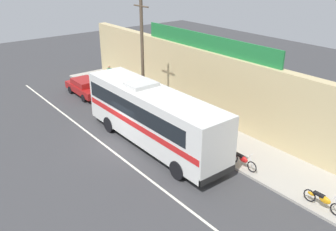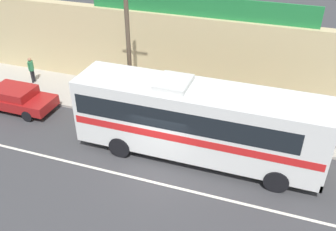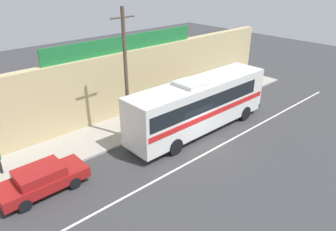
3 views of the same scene
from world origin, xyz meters
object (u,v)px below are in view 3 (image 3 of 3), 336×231
object	(u,v)px
intercity_bus	(199,103)
utility_pole	(126,75)
motorcycle_red	(252,83)
motorcycle_orange	(221,95)
parked_car	(42,179)

from	to	relation	value
intercity_bus	utility_pole	size ratio (longest dim) A/B	1.35
motorcycle_red	motorcycle_orange	bearing A→B (deg)	-178.30
utility_pole	intercity_bus	bearing A→B (deg)	-28.61
intercity_bus	utility_pole	xyz separation A→B (m)	(-4.14, 2.26, 2.31)
utility_pole	motorcycle_red	size ratio (longest dim) A/B	4.22
motorcycle_orange	motorcycle_red	bearing A→B (deg)	1.70
motorcycle_red	motorcycle_orange	world-z (taller)	same
intercity_bus	motorcycle_red	xyz separation A→B (m)	(9.89, 2.34, -1.50)
utility_pole	motorcycle_red	distance (m)	14.53
parked_car	motorcycle_red	distance (m)	20.50
motorcycle_red	motorcycle_orange	size ratio (longest dim) A/B	1.01
intercity_bus	motorcycle_orange	world-z (taller)	intercity_bus
intercity_bus	motorcycle_orange	xyz separation A→B (m)	(5.28, 2.20, -1.50)
intercity_bus	motorcycle_orange	distance (m)	5.92
intercity_bus	parked_car	world-z (taller)	intercity_bus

